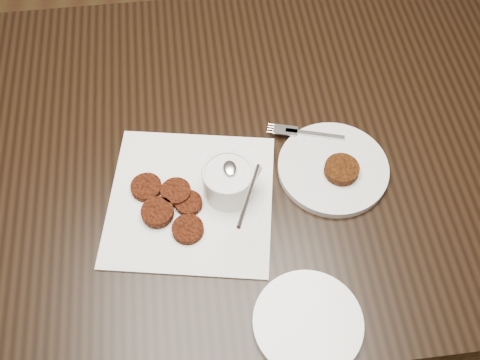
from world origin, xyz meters
name	(u,v)px	position (x,y,z in m)	size (l,w,h in m)	color
floor	(225,318)	(0.00, 0.00, 0.00)	(4.00, 4.00, 0.00)	#51381B
table	(231,231)	(0.04, 0.10, 0.38)	(1.45, 0.93, 0.75)	black
napkin	(191,200)	(-0.05, -0.02, 0.75)	(0.31, 0.31, 0.00)	white
sauce_ramekin	(228,171)	(0.02, -0.01, 0.82)	(0.13, 0.13, 0.13)	silver
patty_cluster	(171,204)	(-0.09, -0.03, 0.76)	(0.20, 0.20, 0.02)	#5B1F0C
plate_with_patty	(334,166)	(0.24, 0.02, 0.77)	(0.22, 0.22, 0.03)	silver
plate_empty	(308,323)	(0.13, -0.28, 0.76)	(0.19, 0.19, 0.01)	white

